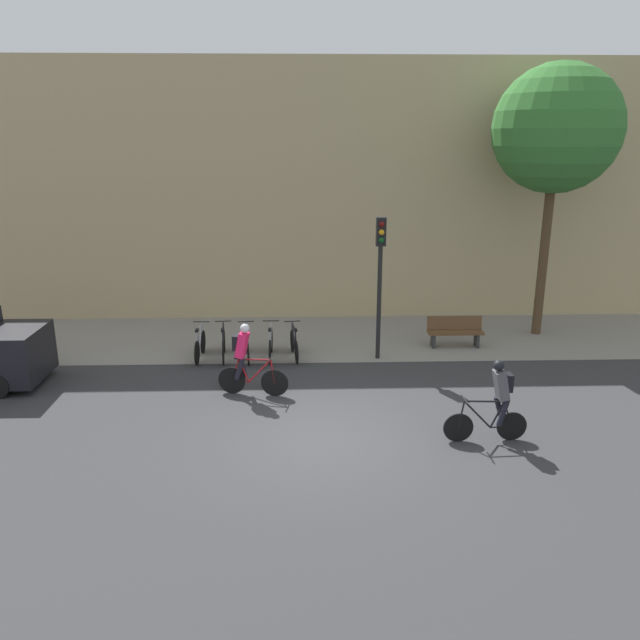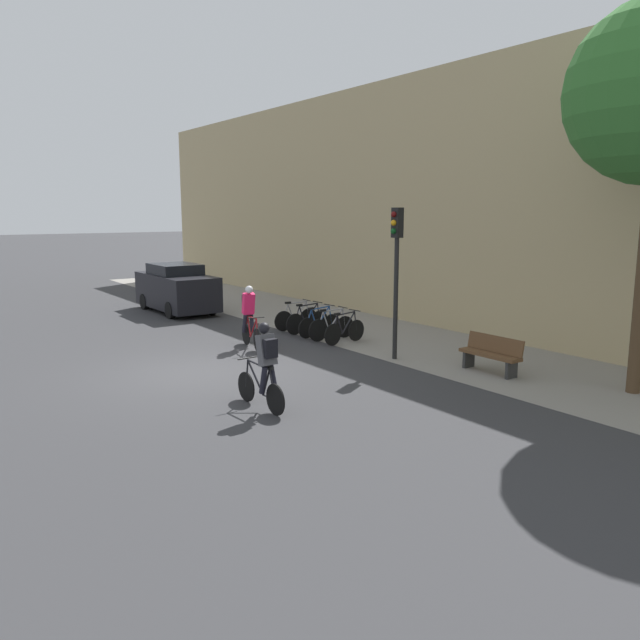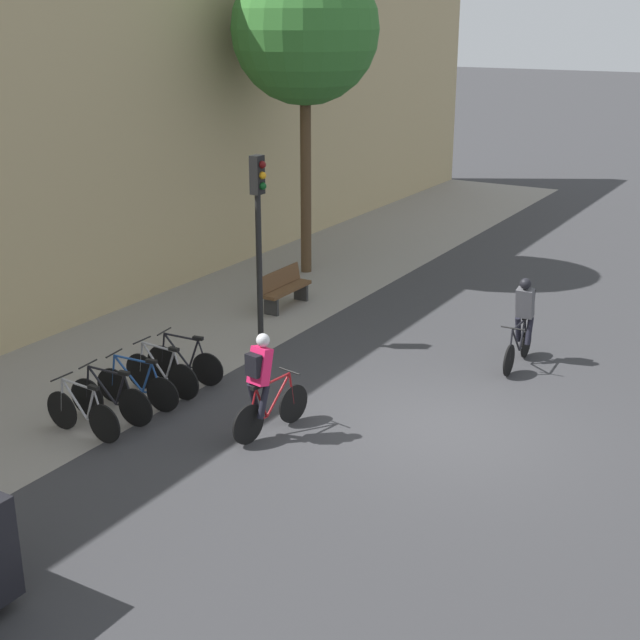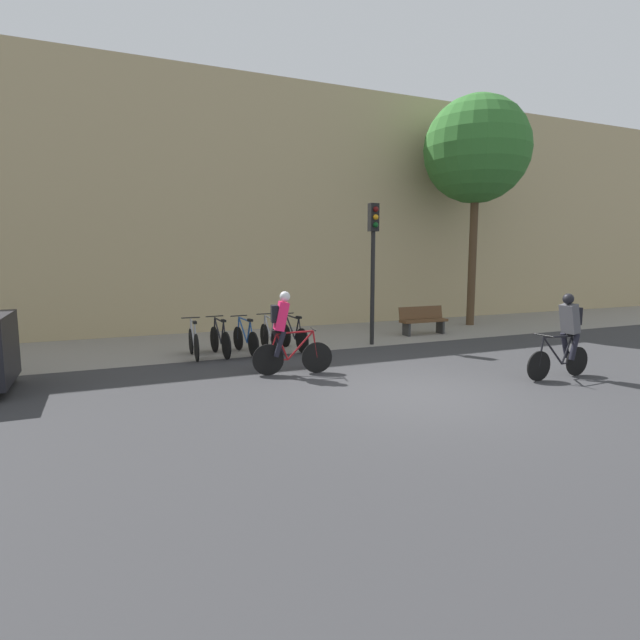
% 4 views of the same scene
% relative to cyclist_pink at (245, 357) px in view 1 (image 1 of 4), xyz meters
% --- Properties ---
extents(ground, '(200.00, 200.00, 0.00)m').
position_rel_cyclist_pink_xyz_m(ground, '(1.74, -2.40, -0.95)').
color(ground, '#333335').
extents(kerb_strip, '(44.00, 4.50, 0.01)m').
position_rel_cyclist_pink_xyz_m(kerb_strip, '(1.74, 4.35, -0.94)').
color(kerb_strip, gray).
rests_on(kerb_strip, ground).
extents(building_facade, '(44.00, 0.60, 8.38)m').
position_rel_cyclist_pink_xyz_m(building_facade, '(1.74, 6.90, 3.25)').
color(building_facade, tan).
rests_on(building_facade, ground).
extents(cyclist_pink, '(1.70, 0.55, 1.77)m').
position_rel_cyclist_pink_xyz_m(cyclist_pink, '(0.00, 0.00, 0.00)').
color(cyclist_pink, black).
rests_on(cyclist_pink, ground).
extents(cyclist_grey, '(1.72, 0.46, 1.75)m').
position_rel_cyclist_pink_xyz_m(cyclist_grey, '(5.25, -2.55, 0.00)').
color(cyclist_grey, black).
rests_on(cyclist_grey, ground).
extents(parked_bike_0, '(0.46, 1.63, 0.97)m').
position_rel_cyclist_pink_xyz_m(parked_bike_0, '(-1.49, 2.54, -0.55)').
color(parked_bike_0, black).
rests_on(parked_bike_0, ground).
extents(parked_bike_1, '(0.46, 1.68, 0.97)m').
position_rel_cyclist_pink_xyz_m(parked_bike_1, '(-0.83, 2.54, -0.54)').
color(parked_bike_1, black).
rests_on(parked_bike_1, ground).
extents(parked_bike_2, '(0.46, 1.67, 0.95)m').
position_rel_cyclist_pink_xyz_m(parked_bike_2, '(-0.17, 2.54, -0.56)').
color(parked_bike_2, black).
rests_on(parked_bike_2, ground).
extents(parked_bike_3, '(0.46, 1.67, 0.97)m').
position_rel_cyclist_pink_xyz_m(parked_bike_3, '(0.48, 2.54, -0.54)').
color(parked_bike_3, black).
rests_on(parked_bike_3, ground).
extents(parked_bike_4, '(0.46, 1.61, 0.96)m').
position_rel_cyclist_pink_xyz_m(parked_bike_4, '(1.14, 2.54, -0.56)').
color(parked_bike_4, black).
rests_on(parked_bike_4, ground).
extents(traffic_light_pole, '(0.26, 0.30, 3.94)m').
position_rel_cyclist_pink_xyz_m(traffic_light_pole, '(3.47, 2.41, 1.76)').
color(traffic_light_pole, black).
rests_on(traffic_light_pole, ground).
extents(bench, '(1.62, 0.44, 0.89)m').
position_rel_cyclist_pink_xyz_m(bench, '(5.86, 3.37, -0.48)').
color(bench, brown).
rests_on(bench, ground).
extents(street_tree_0, '(3.68, 3.68, 8.02)m').
position_rel_cyclist_pink_xyz_m(street_tree_0, '(8.73, 4.53, 5.20)').
color(street_tree_0, '#4C3823').
rests_on(street_tree_0, ground).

